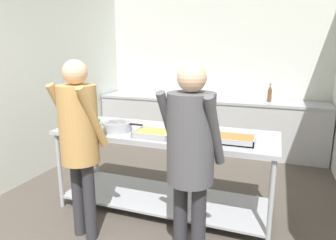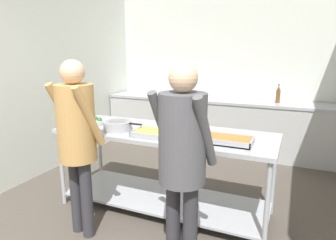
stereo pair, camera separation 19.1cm
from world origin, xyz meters
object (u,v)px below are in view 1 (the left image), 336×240
object	(u,v)px
guest_serving_left	(79,132)
water_bottle	(270,93)
sauce_pan	(117,126)
serving_tray_roast	(231,139)
guest_serving_right	(191,148)
plate_stack	(193,133)
serving_tray_vegetables	(154,134)
broccoli_bowl	(94,123)

from	to	relation	value
guest_serving_left	water_bottle	world-z (taller)	guest_serving_left
sauce_pan	serving_tray_roast	size ratio (longest dim) A/B	1.03
guest_serving_right	plate_stack	bearing A→B (deg)	103.44
sauce_pan	guest_serving_left	world-z (taller)	guest_serving_left
sauce_pan	serving_tray_vegetables	world-z (taller)	sauce_pan
sauce_pan	serving_tray_roast	xyz separation A→B (m)	(1.18, 0.02, -0.03)
plate_stack	broccoli_bowl	bearing A→B (deg)	-179.20
sauce_pan	broccoli_bowl	bearing A→B (deg)	164.10
serving_tray_vegetables	plate_stack	world-z (taller)	serving_tray_vegetables
guest_serving_right	sauce_pan	bearing A→B (deg)	147.23
broccoli_bowl	sauce_pan	bearing A→B (deg)	-15.90
serving_tray_vegetables	guest_serving_right	distance (m)	0.79
sauce_pan	water_bottle	xyz separation A→B (m)	(1.44, 2.36, 0.10)
serving_tray_vegetables	serving_tray_roast	xyz separation A→B (m)	(0.74, 0.07, 0.00)
serving_tray_roast	guest_serving_left	bearing A→B (deg)	-154.13
sauce_pan	serving_tray_roast	bearing A→B (deg)	1.10
plate_stack	serving_tray_roast	size ratio (longest dim) A/B	0.65
serving_tray_vegetables	serving_tray_roast	distance (m)	0.75
plate_stack	water_bottle	xyz separation A→B (m)	(0.65, 2.25, 0.13)
broccoli_bowl	serving_tray_roast	size ratio (longest dim) A/B	0.45
plate_stack	guest_serving_left	xyz separation A→B (m)	(-0.84, -0.69, 0.11)
broccoli_bowl	serving_tray_roast	world-z (taller)	broccoli_bowl
guest_serving_left	guest_serving_right	xyz separation A→B (m)	(1.02, -0.05, -0.01)
broccoli_bowl	sauce_pan	xyz separation A→B (m)	(0.35, -0.10, 0.02)
plate_stack	serving_tray_roast	distance (m)	0.40
serving_tray_roast	guest_serving_right	bearing A→B (deg)	-108.05
serving_tray_vegetables	serving_tray_roast	bearing A→B (deg)	5.55
plate_stack	guest_serving_left	world-z (taller)	guest_serving_left
plate_stack	guest_serving_right	distance (m)	0.77
broccoli_bowl	water_bottle	bearing A→B (deg)	51.66
guest_serving_left	serving_tray_vegetables	bearing A→B (deg)	47.10
water_bottle	guest_serving_left	bearing A→B (deg)	-116.92
plate_stack	guest_serving_right	size ratio (longest dim) A/B	0.17
guest_serving_left	sauce_pan	bearing A→B (deg)	84.75
broccoli_bowl	serving_tray_roast	distance (m)	1.53
sauce_pan	serving_tray_vegetables	size ratio (longest dim) A/B	1.20
plate_stack	guest_serving_left	distance (m)	1.10
serving_tray_vegetables	plate_stack	bearing A→B (deg)	24.93
serving_tray_roast	broccoli_bowl	bearing A→B (deg)	177.10
guest_serving_left	water_bottle	size ratio (longest dim) A/B	5.67
broccoli_bowl	serving_tray_roast	xyz separation A→B (m)	(1.53, -0.08, -0.01)
serving_tray_roast	serving_tray_vegetables	bearing A→B (deg)	-174.45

